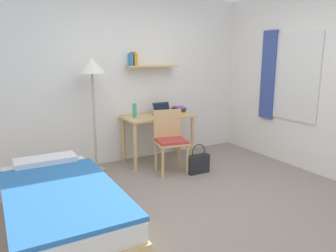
{
  "coord_description": "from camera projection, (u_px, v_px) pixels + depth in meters",
  "views": [
    {
      "loc": [
        -2.0,
        -2.74,
        1.67
      ],
      "look_at": [
        -0.18,
        0.51,
        0.85
      ],
      "focal_mm": 34.57,
      "sensor_mm": 36.0,
      "label": 1
    }
  ],
  "objects": [
    {
      "name": "desk",
      "position": [
        158.0,
        124.0,
        5.11
      ],
      "size": [
        1.09,
        0.57,
        0.74
      ],
      "color": "tan",
      "rests_on": "ground_plane"
    },
    {
      "name": "laptop",
      "position": [
        163.0,
        112.0,
        5.12
      ],
      "size": [
        0.3,
        0.21,
        0.19
      ],
      "color": "#2D2D33",
      "rests_on": "desk"
    },
    {
      "name": "standing_lamp",
      "position": [
        92.0,
        72.0,
        4.46
      ],
      "size": [
        0.38,
        0.38,
        1.64
      ],
      "color": "#B2A893",
      "rests_on": "ground_plane"
    },
    {
      "name": "ground_plane",
      "position": [
        204.0,
        206.0,
        3.65
      ],
      "size": [
        5.28,
        5.28,
        0.0
      ],
      "primitive_type": "plane",
      "color": "gray"
    },
    {
      "name": "handbag",
      "position": [
        198.0,
        163.0,
        4.65
      ],
      "size": [
        0.33,
        0.12,
        0.43
      ],
      "color": "#232328",
      "rests_on": "ground_plane"
    },
    {
      "name": "book_stack",
      "position": [
        179.0,
        110.0,
        5.26
      ],
      "size": [
        0.18,
        0.23,
        0.11
      ],
      "color": "gold",
      "rests_on": "desk"
    },
    {
      "name": "bed",
      "position": [
        61.0,
        210.0,
        3.06
      ],
      "size": [
        0.96,
        1.97,
        0.54
      ],
      "color": "tan",
      "rests_on": "ground_plane"
    },
    {
      "name": "desk_chair",
      "position": [
        170.0,
        138.0,
        4.67
      ],
      "size": [
        0.5,
        0.47,
        0.89
      ],
      "color": "tan",
      "rests_on": "ground_plane"
    },
    {
      "name": "wall_back",
      "position": [
        131.0,
        79.0,
        5.09
      ],
      "size": [
        4.4,
        0.27,
        2.6
      ],
      "color": "white",
      "rests_on": "ground_plane"
    },
    {
      "name": "water_bottle",
      "position": [
        135.0,
        111.0,
        4.88
      ],
      "size": [
        0.06,
        0.06,
        0.22
      ],
      "primitive_type": "cylinder",
      "color": "#42A87F",
      "rests_on": "desk"
    },
    {
      "name": "wall_right",
      "position": [
        327.0,
        83.0,
        4.37
      ],
      "size": [
        0.1,
        4.4,
        2.6
      ],
      "color": "white",
      "rests_on": "ground_plane"
    }
  ]
}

